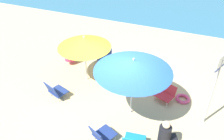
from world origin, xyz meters
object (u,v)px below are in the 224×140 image
(beach_chair_b, at_px, (105,56))
(swim_ring, at_px, (183,99))
(beach_chair_c, at_px, (101,135))
(umbrella_blue, at_px, (133,66))
(beach_chair_e, at_px, (166,93))
(umbrella_yellow, at_px, (84,42))
(person_b, at_px, (116,71))
(beach_chair_a, at_px, (55,91))
(person_c, at_px, (69,54))
(warning_sign, at_px, (216,80))
(person_a, at_px, (166,134))

(beach_chair_b, bearing_deg, swim_ring, 64.71)
(beach_chair_c, relative_size, swim_ring, 1.61)
(umbrella_blue, xyz_separation_m, beach_chair_b, (-1.88, 2.35, -1.42))
(beach_chair_e, relative_size, swim_ring, 1.47)
(umbrella_yellow, bearing_deg, swim_ring, 2.75)
(beach_chair_c, height_order, swim_ring, beach_chair_c)
(beach_chair_b, xyz_separation_m, person_b, (0.88, -1.01, 0.15))
(beach_chair_a, distance_m, person_c, 2.09)
(beach_chair_b, relative_size, beach_chair_e, 0.85)
(swim_ring, bearing_deg, beach_chair_a, -159.33)
(beach_chair_c, relative_size, warning_sign, 0.32)
(person_b, bearing_deg, person_c, -52.23)
(umbrella_yellow, height_order, beach_chair_b, umbrella_yellow)
(person_b, bearing_deg, umbrella_yellow, -25.39)
(beach_chair_a, xyz_separation_m, warning_sign, (4.60, 0.73, 1.23))
(umbrella_blue, relative_size, beach_chair_c, 2.87)
(warning_sign, height_order, swim_ring, warning_sign)
(beach_chair_a, height_order, person_a, person_a)
(person_a, bearing_deg, beach_chair_b, 107.69)
(person_c, xyz_separation_m, warning_sign, (5.23, -1.26, 1.10))
(beach_chair_b, height_order, warning_sign, warning_sign)
(beach_chair_e, distance_m, person_c, 4.04)
(beach_chair_a, bearing_deg, warning_sign, -61.34)
(umbrella_yellow, xyz_separation_m, person_b, (1.04, 0.32, -1.08))
(umbrella_blue, bearing_deg, person_c, 151.43)
(beach_chair_a, relative_size, beach_chair_c, 0.94)
(warning_sign, bearing_deg, swim_ring, 156.46)
(beach_chair_a, relative_size, swim_ring, 1.51)
(beach_chair_b, height_order, person_a, person_a)
(warning_sign, bearing_deg, umbrella_blue, -145.32)
(person_b, xyz_separation_m, person_c, (-2.13, 0.36, -0.01))
(beach_chair_b, height_order, swim_ring, beach_chair_b)
(umbrella_blue, xyz_separation_m, person_a, (1.23, -0.85, -1.28))
(umbrella_blue, distance_m, beach_chair_a, 2.89)
(beach_chair_a, height_order, swim_ring, beach_chair_a)
(umbrella_blue, bearing_deg, person_a, -34.66)
(umbrella_blue, height_order, umbrella_yellow, umbrella_blue)
(beach_chair_c, distance_m, person_c, 4.12)
(beach_chair_e, height_order, person_a, person_a)
(person_c, relative_size, warning_sign, 0.39)
(beach_chair_c, xyz_separation_m, beach_chair_e, (1.22, 2.37, -0.03))
(person_a, relative_size, person_b, 0.99)
(beach_chair_c, height_order, person_c, person_c)
(beach_chair_c, bearing_deg, beach_chair_e, -2.55)
(person_b, relative_size, person_c, 1.01)
(beach_chair_a, bearing_deg, swim_ring, -49.69)
(person_b, distance_m, swim_ring, 2.43)
(beach_chair_e, xyz_separation_m, person_a, (0.37, -1.86, 0.19))
(umbrella_blue, xyz_separation_m, person_b, (-0.99, 1.34, -1.28))
(beach_chair_c, distance_m, beach_chair_e, 2.67)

